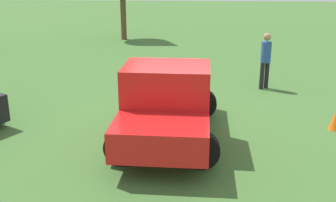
{
  "coord_description": "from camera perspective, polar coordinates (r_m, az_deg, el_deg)",
  "views": [
    {
      "loc": [
        0.55,
        -9.61,
        3.79
      ],
      "look_at": [
        -0.12,
        -0.85,
        0.9
      ],
      "focal_mm": 43.53,
      "sensor_mm": 36.0,
      "label": 1
    }
  ],
  "objects": [
    {
      "name": "traffic_cone",
      "position": [
        10.73,
        22.45,
        -2.34
      ],
      "size": [
        0.32,
        0.32,
        0.55
      ],
      "primitive_type": "cone",
      "color": "orange",
      "rests_on": "ground_plane"
    },
    {
      "name": "pickup_truck",
      "position": [
        9.13,
        -0.07,
        -0.09
      ],
      "size": [
        2.35,
        4.55,
        1.8
      ],
      "rotation": [
        0.0,
        0.0,
        1.56
      ],
      "color": "black",
      "rests_on": "ground_plane"
    },
    {
      "name": "person_bystander",
      "position": [
        13.49,
        13.51,
        5.95
      ],
      "size": [
        0.44,
        0.44,
        1.82
      ],
      "rotation": [
        0.0,
        0.0,
        2.13
      ],
      "color": "black",
      "rests_on": "ground_plane"
    },
    {
      "name": "ground_plane",
      "position": [
        10.34,
        1.05,
        -3.29
      ],
      "size": [
        80.0,
        80.0,
        0.0
      ],
      "primitive_type": "plane",
      "color": "#3D662D"
    }
  ]
}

